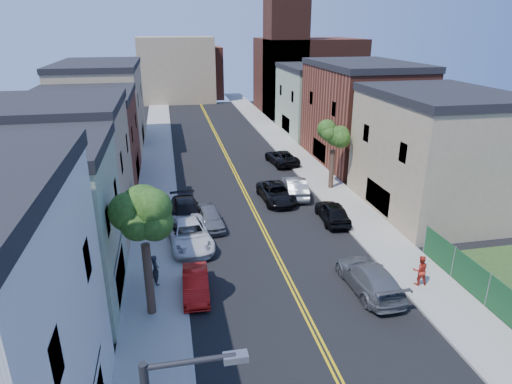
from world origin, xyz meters
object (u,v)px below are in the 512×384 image
pedestrian_left (155,270)px  pedestrian_right (420,270)px  silver_car_right (295,187)px  white_pickup (189,234)px  grey_car_right (369,277)px  dark_car_right_far (282,157)px  red_sedan (196,284)px  black_car_right (333,212)px  black_suv_lane (276,193)px  grey_car_left (210,218)px  black_car_left (186,213)px

pedestrian_left → pedestrian_right: 15.16m
silver_car_right → white_pickup: bearing=44.9°
grey_car_right → silver_car_right: 15.03m
silver_car_right → dark_car_right_far: size_ratio=0.95×
red_sedan → black_car_right: (11.00, 7.81, 0.12)m
white_pickup → silver_car_right: (9.67, 7.53, 0.02)m
black_suv_lane → pedestrian_right: size_ratio=2.93×
grey_car_right → black_suv_lane: size_ratio=1.05×
grey_car_left → pedestrian_left: size_ratio=2.34×
grey_car_right → black_car_right: 9.39m
grey_car_left → silver_car_right: 9.34m
grey_car_left → black_suv_lane: size_ratio=0.82×
red_sedan → grey_car_left: size_ratio=0.93×
white_pickup → grey_car_left: (1.70, 2.65, -0.09)m
black_car_right → pedestrian_right: pedestrian_right is taller
white_pickup → pedestrian_left: (-2.18, -4.71, 0.25)m
silver_car_right → black_suv_lane: silver_car_right is taller
dark_car_right_far → pedestrian_right: 24.84m
red_sedan → grey_car_right: bearing=-6.4°
silver_car_right → pedestrian_right: 15.56m
white_pickup → silver_car_right: bearing=32.2°
grey_car_right → black_car_right: grey_car_right is taller
red_sedan → pedestrian_right: bearing=-5.5°
dark_car_right_far → pedestrian_left: (-13.11, -21.75, 0.33)m
white_pickup → pedestrian_right: pedestrian_right is taller
black_car_right → pedestrian_left: bearing=30.0°
black_car_right → dark_car_right_far: black_car_right is taller
black_car_right → dark_car_right_far: size_ratio=0.87×
black_car_right → black_car_left: bearing=-6.6°
grey_car_left → black_suv_lane: same height
black_car_left → silver_car_right: bearing=17.7°
black_car_left → black_car_right: size_ratio=1.22×
grey_car_right → silver_car_right: (-0.02, 15.03, 0.03)m
white_pickup → pedestrian_left: bearing=-120.6°
dark_car_right_far → grey_car_right: bearing=80.2°
grey_car_left → silver_car_right: (7.97, 4.88, 0.10)m
red_sedan → silver_car_right: bearing=56.8°
dark_car_right_far → black_suv_lane: (-3.16, -10.39, -0.00)m
grey_car_right → black_car_right: size_ratio=1.21×
black_car_left → black_suv_lane: bearing=16.7°
grey_car_right → pedestrian_right: (2.98, -0.24, 0.25)m
black_car_right → pedestrian_right: 9.69m
black_car_left → pedestrian_right: bearing=-45.7°
dark_car_right_far → pedestrian_right: (1.75, -24.78, 0.31)m
white_pickup → pedestrian_right: size_ratio=3.27×
pedestrian_right → grey_car_left: bearing=-34.1°
silver_car_right → pedestrian_right: (3.01, -15.27, 0.22)m
silver_car_right → pedestrian_right: pedestrian_right is taller
black_car_left → black_car_right: 11.18m
grey_car_left → pedestrian_left: 8.33m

